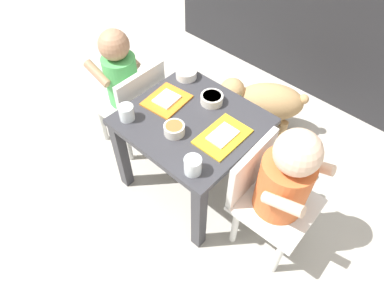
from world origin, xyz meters
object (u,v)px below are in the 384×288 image
Objects in this scene: dog at (264,101)px; seated_child_right at (282,181)px; seated_child_left at (123,80)px; cereal_bowl_right_side at (186,74)px; cereal_bowl_left_side at (212,99)px; dining_table at (192,134)px; water_cup_right at (193,166)px; food_tray_left at (167,100)px; food_tray_right at (223,136)px; veggie_bowl_near at (173,128)px; water_cup_left at (127,113)px.

seated_child_right is at bearing -52.47° from dog.
cereal_bowl_right_side is at bearing 39.29° from seated_child_left.
cereal_bowl_left_side is at bearing -14.52° from cereal_bowl_right_side.
cereal_bowl_left_side is (-0.01, 0.13, 0.10)m from dining_table.
dining_table is at bearing 133.13° from water_cup_right.
food_tray_left reaches higher than dog.
dog is 0.58m from food_tray_left.
food_tray_right is (0.57, 0.01, 0.04)m from seated_child_left.
dining_table is 2.78× the size of food_tray_left.
dining_table is 0.28m from cereal_bowl_right_side.
food_tray_left is at bearing 180.00° from food_tray_right.
cereal_bowl_right_side is at bearing 163.90° from seated_child_right.
veggie_bowl_near is at bearing -89.40° from cereal_bowl_left_side.
dog is at bearing 127.53° from seated_child_right.
water_cup_right is 0.36m from cereal_bowl_left_side.
cereal_bowl_right_side is at bearing 124.74° from veggie_bowl_near.
dining_table is 0.42m from seated_child_left.
food_tray_left is 2.33× the size of veggie_bowl_near.
seated_child_left reaches higher than cereal_bowl_right_side.
seated_child_left is 9.80× the size of water_cup_right.
seated_child_left is at bearing -162.08° from cereal_bowl_left_side.
food_tray_left is at bearing -110.10° from dog.
food_tray_right is 0.19m from veggie_bowl_near.
water_cup_right is at bearing -16.93° from seated_child_left.
veggie_bowl_near reaches higher than dining_table.
dog is 0.65m from veggie_bowl_near.
dog is 4.51× the size of cereal_bowl_right_side.
seated_child_right is at bearing 0.24° from seated_child_left.
cereal_bowl_left_side is (0.18, 0.30, -0.01)m from water_cup_left.
water_cup_left is at bearing 177.41° from water_cup_right.
food_tray_right is (-0.27, 0.01, 0.02)m from seated_child_right.
cereal_bowl_right_side is at bearing -124.84° from dog.
seated_child_right is 3.52× the size of food_tray_left.
food_tray_right is at bearing 3.03° from dining_table.
seated_child_right is 3.22× the size of food_tray_right.
seated_child_left is 0.43m from veggie_bowl_near.
cereal_bowl_right_side is at bearing 153.95° from food_tray_right.
dog is at bearing 103.22° from food_tray_right.
water_cup_left is (-0.19, -0.17, 0.11)m from dining_table.
water_cup_right reaches higher than food_tray_left.
food_tray_right is at bearing 27.37° from water_cup_left.
water_cup_left is at bearing -108.41° from dog.
cereal_bowl_left_side is (-0.04, -0.38, 0.24)m from dog.
food_tray_left is at bearing -74.53° from cereal_bowl_right_side.
food_tray_right is 2.20× the size of cereal_bowl_left_side.
food_tray_left is 0.38m from water_cup_right.
seated_child_left is 3.12× the size of food_tray_right.
food_tray_right is 0.38m from cereal_bowl_right_side.
food_tray_right reaches higher than dog.
water_cup_left is at bearing -35.82° from seated_child_left.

